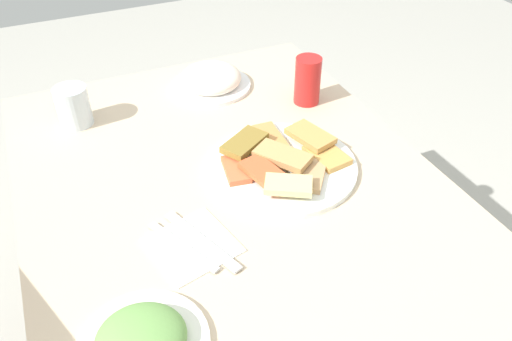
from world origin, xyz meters
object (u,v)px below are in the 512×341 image
object	(u,v)px
spoon	(183,246)
salad_plate_greens	(142,341)
paper_napkin	(192,245)
salad_plate_rice	(211,79)
fork	(202,240)
pide_platter	(283,163)
soda_can	(308,80)
dining_table	(238,218)
drinking_glass	(73,106)

from	to	relation	value
spoon	salad_plate_greens	bearing A→B (deg)	120.42
paper_napkin	spoon	xyz separation A→B (m)	(0.00, 0.02, 0.00)
salad_plate_rice	spoon	xyz separation A→B (m)	(-0.54, 0.25, -0.02)
paper_napkin	fork	size ratio (longest dim) A/B	0.71
pide_platter	salad_plate_rice	xyz separation A→B (m)	(0.40, 0.02, 0.01)
soda_can	salad_plate_greens	bearing A→B (deg)	133.26
salad_plate_greens	dining_table	bearing A→B (deg)	-44.06
salad_plate_rice	paper_napkin	distance (m)	0.58
pide_platter	fork	bearing A→B (deg)	120.50
paper_napkin	dining_table	bearing A→B (deg)	-51.13
paper_napkin	spoon	bearing A→B (deg)	90.00
dining_table	fork	size ratio (longest dim) A/B	5.95
pide_platter	salad_plate_greens	xyz separation A→B (m)	(-0.31, 0.38, 0.00)
dining_table	drinking_glass	xyz separation A→B (m)	(0.39, 0.26, 0.12)
paper_napkin	soda_can	bearing A→B (deg)	-49.88
salad_plate_rice	soda_can	size ratio (longest dim) A/B	1.75
soda_can	spoon	distance (m)	0.58
salad_plate_greens	fork	xyz separation A→B (m)	(0.17, -0.15, -0.01)
pide_platter	paper_napkin	size ratio (longest dim) A/B	2.28
soda_can	fork	size ratio (longest dim) A/B	0.61
fork	paper_napkin	bearing A→B (deg)	69.25
pide_platter	spoon	distance (m)	0.30
drinking_glass	fork	size ratio (longest dim) A/B	0.49
salad_plate_greens	drinking_glass	world-z (taller)	drinking_glass
salad_plate_greens	fork	world-z (taller)	salad_plate_greens
pide_platter	drinking_glass	xyz separation A→B (m)	(0.36, 0.38, 0.03)
pide_platter	spoon	xyz separation A→B (m)	(-0.14, 0.27, -0.01)
drinking_glass	salad_plate_greens	bearing A→B (deg)	179.52
salad_plate_rice	paper_napkin	bearing A→B (deg)	156.58
pide_platter	salad_plate_rice	size ratio (longest dim) A/B	1.51
pide_platter	soda_can	world-z (taller)	soda_can
pide_platter	spoon	bearing A→B (deg)	117.03
drinking_glass	paper_napkin	world-z (taller)	drinking_glass
pide_platter	drinking_glass	distance (m)	0.53
fork	soda_can	bearing A→B (deg)	-69.42
salad_plate_greens	spoon	distance (m)	0.20
dining_table	salad_plate_rice	distance (m)	0.45
paper_napkin	fork	bearing A→B (deg)	-90.00
paper_napkin	spoon	size ratio (longest dim) A/B	0.81
drinking_glass	soda_can	bearing A→B (deg)	-103.60
pide_platter	paper_napkin	xyz separation A→B (m)	(-0.14, 0.25, -0.01)
pide_platter	fork	size ratio (longest dim) A/B	1.62
salad_plate_rice	soda_can	bearing A→B (deg)	-130.82
salad_plate_greens	spoon	size ratio (longest dim) A/B	1.17
drinking_glass	fork	distance (m)	0.52
salad_plate_greens	drinking_glass	bearing A→B (deg)	-0.48
dining_table	pide_platter	xyz separation A→B (m)	(0.03, -0.12, 0.09)
spoon	soda_can	bearing A→B (deg)	-76.09
dining_table	pide_platter	distance (m)	0.15
paper_napkin	spoon	world-z (taller)	spoon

